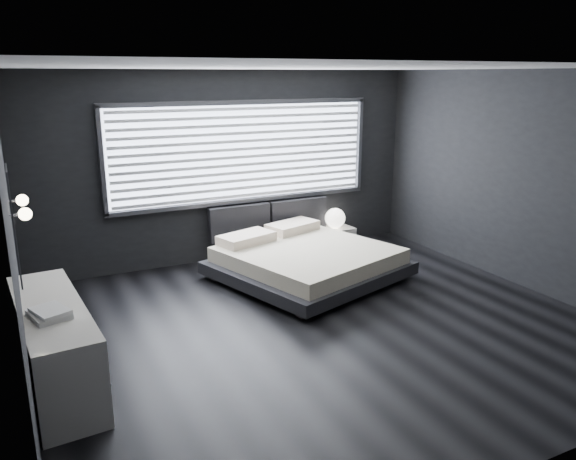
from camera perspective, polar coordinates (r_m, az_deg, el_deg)
name	(u,v)px	position (r m, az deg, el deg)	size (l,w,h in m)	color
room	(324,204)	(5.99, 3.66, 2.66)	(6.04, 6.00, 2.80)	black
window	(244,153)	(8.43, -4.47, 7.85)	(4.14, 0.09, 1.52)	white
headboard	(269,218)	(8.72, -1.92, 1.19)	(1.96, 0.16, 0.52)	black
sconce_near	(25,214)	(5.21, -25.18, 1.48)	(0.18, 0.11, 0.11)	silver
sconce_far	(22,200)	(5.80, -25.42, 2.75)	(0.18, 0.11, 0.11)	silver
wall_art_upper	(10,200)	(4.57, -26.37, 2.76)	(0.01, 0.48, 0.48)	#47474C
wall_art_lower	(18,252)	(4.92, -25.78, -2.01)	(0.01, 0.48, 0.48)	#47474C
bed	(306,260)	(7.75, 1.85, -3.03)	(2.72, 2.65, 0.57)	black
nightstand	(334,237)	(9.22, 4.72, -0.70)	(0.55, 0.46, 0.32)	white
orb_lamp	(335,218)	(9.10, 4.80, 1.21)	(0.33, 0.33, 0.33)	white
dresser	(55,345)	(5.57, -22.60, -10.69)	(0.67, 1.95, 0.77)	white
book_stack	(49,313)	(5.15, -23.07, -7.77)	(0.36, 0.42, 0.08)	silver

